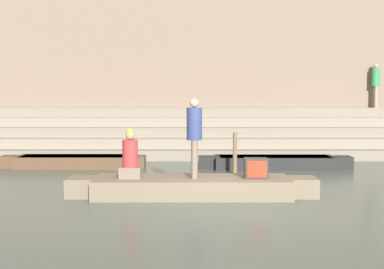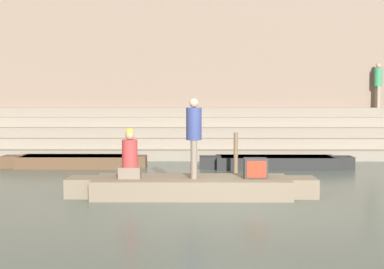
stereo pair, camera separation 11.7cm
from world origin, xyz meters
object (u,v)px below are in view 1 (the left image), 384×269
(tv_set, at_px, (256,168))
(mooring_post, at_px, (235,153))
(person_standing, at_px, (194,132))
(moored_boat_shore, at_px, (275,162))
(person_rowing, at_px, (130,158))
(rowboat_main, at_px, (192,186))
(moored_boat_distant, at_px, (73,161))
(person_on_steps, at_px, (376,82))

(tv_set, bearing_deg, mooring_post, 86.80)
(person_standing, height_order, mooring_post, person_standing)
(tv_set, distance_m, moored_boat_shore, 5.19)
(person_rowing, relative_size, tv_set, 2.18)
(rowboat_main, distance_m, person_standing, 1.24)
(rowboat_main, height_order, person_standing, person_standing)
(person_rowing, bearing_deg, moored_boat_distant, 102.34)
(rowboat_main, bearing_deg, person_on_steps, 50.47)
(person_rowing, distance_m, moored_boat_distant, 5.78)
(moored_boat_shore, bearing_deg, person_rowing, -125.30)
(tv_set, bearing_deg, moored_boat_shore, 70.70)
(person_rowing, distance_m, person_on_steps, 13.45)
(moored_boat_shore, bearing_deg, person_on_steps, 48.60)
(person_rowing, bearing_deg, mooring_post, 41.93)
(rowboat_main, relative_size, moored_boat_distant, 1.22)
(rowboat_main, distance_m, person_on_steps, 12.62)
(person_rowing, bearing_deg, person_on_steps, 35.31)
(mooring_post, relative_size, person_on_steps, 0.68)
(person_standing, xyz_separation_m, person_rowing, (-1.44, -0.02, -0.58))
(moored_boat_distant, bearing_deg, person_standing, -50.97)
(person_standing, bearing_deg, person_on_steps, 50.80)
(person_standing, xyz_separation_m, moored_boat_distant, (-3.88, 5.17, -1.26))
(person_rowing, relative_size, person_on_steps, 0.63)
(moored_boat_shore, relative_size, person_on_steps, 2.71)
(rowboat_main, bearing_deg, mooring_post, 68.70)
(moored_boat_distant, bearing_deg, mooring_post, -13.48)
(person_rowing, bearing_deg, rowboat_main, -8.93)
(mooring_post, bearing_deg, rowboat_main, -109.11)
(rowboat_main, bearing_deg, tv_set, -5.45)
(tv_set, bearing_deg, person_rowing, 174.44)
(person_on_steps, bearing_deg, rowboat_main, -139.30)
(person_rowing, relative_size, moored_boat_distant, 0.24)
(tv_set, xyz_separation_m, mooring_post, (-0.17, 3.75, -0.05))
(moored_boat_shore, relative_size, mooring_post, 4.00)
(moored_boat_distant, bearing_deg, person_on_steps, 24.77)
(person_standing, relative_size, person_rowing, 1.59)
(rowboat_main, distance_m, mooring_post, 3.90)
(moored_boat_shore, xyz_separation_m, moored_boat_distant, (-6.48, 0.16, 0.00))
(moored_boat_distant, distance_m, person_on_steps, 12.55)
(person_on_steps, bearing_deg, person_standing, -138.89)
(rowboat_main, height_order, person_rowing, person_rowing)
(person_rowing, relative_size, moored_boat_shore, 0.23)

